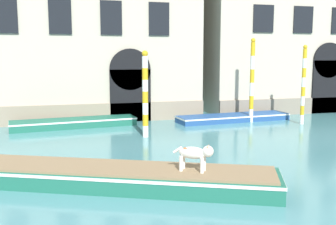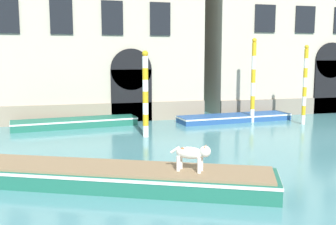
# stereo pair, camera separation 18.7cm
# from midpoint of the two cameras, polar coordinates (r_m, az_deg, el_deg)

# --- Properties ---
(palazzo_right) EXTENTS (13.16, 6.13, 13.32)m
(palazzo_right) POSITION_cam_midpoint_polar(r_m,az_deg,el_deg) (28.67, 18.37, 14.01)
(palazzo_right) COLOR #BCB29E
(palazzo_right) RESTS_ON ground_plane
(boat_foreground) EXTENTS (8.47, 5.06, 0.55)m
(boat_foreground) POSITION_cam_midpoint_polar(r_m,az_deg,el_deg) (10.93, -6.68, -9.14)
(boat_foreground) COLOR #1E6651
(boat_foreground) RESTS_ON ground_plane
(dog_on_deck) EXTENTS (0.95, 0.72, 0.73)m
(dog_on_deck) POSITION_cam_midpoint_polar(r_m,az_deg,el_deg) (10.29, 4.14, -5.96)
(dog_on_deck) COLOR silver
(dog_on_deck) RESTS_ON boat_foreground
(boat_moored_near_palazzo) EXTENTS (6.28, 2.11, 0.42)m
(boat_moored_near_palazzo) POSITION_cam_midpoint_polar(r_m,az_deg,el_deg) (20.31, -13.05, -1.42)
(boat_moored_near_palazzo) COLOR #1E6651
(boat_moored_near_palazzo) RESTS_ON ground_plane
(boat_moored_far) EXTENTS (6.49, 2.03, 0.36)m
(boat_moored_far) POSITION_cam_midpoint_polar(r_m,az_deg,el_deg) (21.89, 9.88, -0.73)
(boat_moored_far) COLOR #234C8C
(boat_moored_far) RESTS_ON ground_plane
(mooring_pole_0) EXTENTS (0.24, 0.24, 4.48)m
(mooring_pole_0) POSITION_cam_midpoint_polar(r_m,az_deg,el_deg) (21.49, 12.51, 4.59)
(mooring_pole_0) COLOR white
(mooring_pole_0) RESTS_ON ground_plane
(mooring_pole_2) EXTENTS (0.27, 0.27, 3.78)m
(mooring_pole_2) POSITION_cam_midpoint_polar(r_m,az_deg,el_deg) (17.13, -2.98, 2.73)
(mooring_pole_2) COLOR white
(mooring_pole_2) RESTS_ON ground_plane
(mooring_pole_3) EXTENTS (0.21, 0.21, 4.11)m
(mooring_pole_3) POSITION_cam_midpoint_polar(r_m,az_deg,el_deg) (21.54, 19.48, 3.81)
(mooring_pole_3) COLOR white
(mooring_pole_3) RESTS_ON ground_plane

